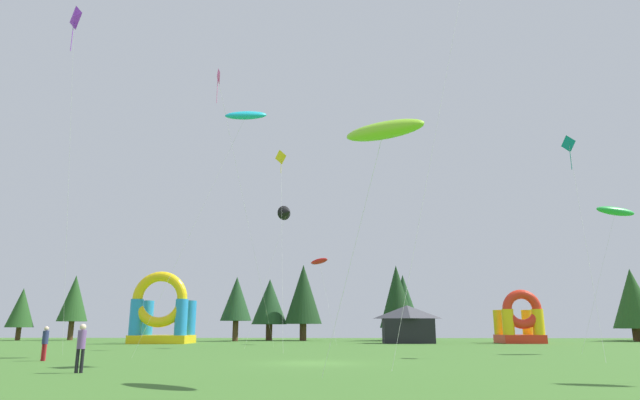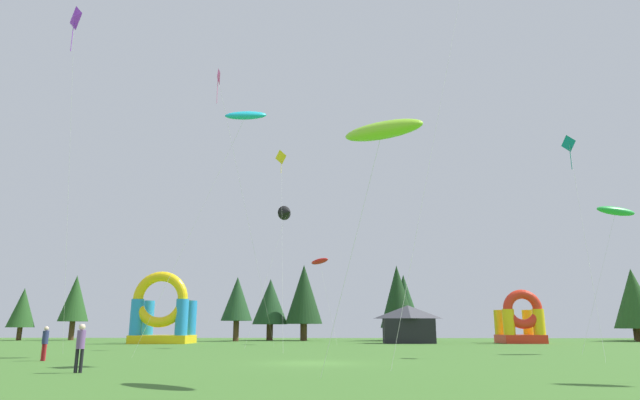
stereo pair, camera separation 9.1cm
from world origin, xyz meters
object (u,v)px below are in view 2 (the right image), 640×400
Objects in this scene: inflatable_blue_arch at (521,324)px; person_left_edge at (81,344)px; kite_teal_diamond at (570,147)px; kite_green_parafoil at (616,211)px; kite_cyan_parafoil at (246,116)px; kite_purple_diamond at (73,20)px; inflatable_orange_dome at (162,316)px; kite_black_delta at (287,212)px; festival_tent at (408,324)px; kite_lime_parafoil at (382,130)px; kite_pink_diamond at (218,80)px; kite_yellow_diamond at (282,160)px; kite_red_parafoil at (320,261)px; person_near_camera at (45,340)px.

person_left_edge is at bearing -127.73° from inflatable_blue_arch.
kite_green_parafoil is at bearing 42.52° from kite_teal_diamond.
kite_purple_diamond is at bearing -169.51° from kite_cyan_parafoil.
kite_black_delta is at bearing -38.15° from inflatable_orange_dome.
festival_tent is (26.48, 1.64, -0.84)m from inflatable_orange_dome.
kite_green_parafoil is 1.91× the size of festival_tent.
kite_green_parafoil reaches higher than festival_tent.
kite_purple_diamond reaches higher than kite_lime_parafoil.
kite_pink_diamond is 3.01× the size of inflatable_orange_dome.
kite_teal_diamond reaches higher than inflatable_blue_arch.
kite_purple_diamond is (-12.89, -11.85, 6.12)m from kite_yellow_diamond.
kite_yellow_diamond is 25.67m from kite_green_parafoil.
kite_red_parafoil is 31.94m from kite_purple_diamond.
festival_tent is at bearing 3.54° from inflatable_orange_dome.
kite_lime_parafoil is 29.51m from kite_black_delta.
kite_teal_diamond is 7.37× the size of person_left_edge.
person_left_edge is 48.74m from inflatable_blue_arch.
kite_purple_diamond is 3.98× the size of inflatable_blue_arch.
inflatable_orange_dome is (-8.95, 17.09, -19.00)m from kite_pink_diamond.
kite_red_parafoil is 4.80× the size of person_left_edge.
festival_tent reaches higher than person_left_edge.
person_left_edge is (-25.19, -11.91, -11.97)m from kite_teal_diamond.
kite_red_parafoil reaches higher than festival_tent.
kite_teal_diamond is 0.60× the size of kite_pink_diamond.
person_left_edge is (-11.74, 3.44, -7.41)m from kite_lime_parafoil.
kite_black_delta reaches higher than kite_lime_parafoil.
kite_green_parafoil is (17.98, 19.50, 1.16)m from kite_lime_parafoil.
kite_teal_diamond reaches higher than kite_green_parafoil.
festival_tent is at bearing 48.28° from kite_purple_diamond.
kite_red_parafoil reaches higher than person_near_camera.
kite_pink_diamond is at bearing 173.46° from kite_green_parafoil.
kite_purple_diamond is at bearing 113.10° from person_left_edge.
kite_purple_diamond reaches higher than kite_black_delta.
kite_lime_parafoil is 46.16m from inflatable_blue_arch.
kite_green_parafoil reaches higher than kite_lime_parafoil.
kite_black_delta is 0.55× the size of kite_purple_diamond.
kite_red_parafoil reaches higher than person_left_edge.
kite_cyan_parafoil is 2.16× the size of inflatable_orange_dome.
kite_teal_diamond is 1.82× the size of inflatable_orange_dome.
kite_teal_diamond is at bearing -34.22° from kite_black_delta.
kite_yellow_diamond is at bearing -145.56° from inflatable_blue_arch.
kite_pink_diamond is 4.23× the size of festival_tent.
kite_purple_diamond is at bearing 145.12° from kite_lime_parafoil.
kite_black_delta is 27.95m from person_left_edge.
festival_tent is at bearing 46.89° from kite_pink_diamond.
kite_green_parafoil is (24.31, -5.74, -5.90)m from kite_yellow_diamond.
festival_tent is at bearing 53.16° from kite_yellow_diamond.
festival_tent is at bearing 118.57° from kite_green_parafoil.
kite_yellow_diamond is (-6.33, 25.25, 7.06)m from kite_lime_parafoil.
kite_yellow_diamond reaches higher than inflatable_orange_dome.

